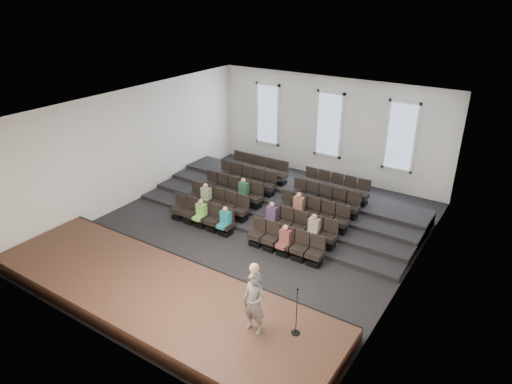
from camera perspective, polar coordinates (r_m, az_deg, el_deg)
ground at (r=17.97m, az=-0.83°, el=-5.14°), size 14.00×14.00×0.00m
ceiling at (r=16.08m, az=-0.94°, el=10.56°), size 12.00×14.00×0.02m
wall_back at (r=22.70m, az=9.16°, el=7.88°), size 12.00×0.04×5.00m
wall_front at (r=12.34m, az=-19.59°, el=-8.30°), size 12.00×0.04×5.00m
wall_left at (r=20.64m, az=-14.95°, el=5.65°), size 0.04×14.00×5.00m
wall_right at (r=14.68m, az=19.03°, el=-2.75°), size 0.04×14.00×5.00m
stage at (r=14.58m, az=-12.36°, el=-12.51°), size 11.80×3.60×0.50m
stage_lip at (r=15.60m, az=-7.76°, el=-9.38°), size 11.80×0.06×0.52m
risers at (r=20.28m, az=4.17°, el=-0.92°), size 11.80×4.80×0.60m
seating_rows at (r=18.80m, az=1.78°, el=-1.38°), size 6.80×4.70×1.67m
windows at (r=22.58m, az=9.12°, el=8.32°), size 8.44×0.10×3.24m
audience at (r=17.82m, az=-0.27°, el=-2.44°), size 5.45×2.64×1.10m
speaker at (r=12.12m, az=-0.20°, el=-13.67°), size 0.67×0.45×1.82m
mic_stand at (r=12.37m, az=5.04°, el=-15.68°), size 0.24×0.24×1.45m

